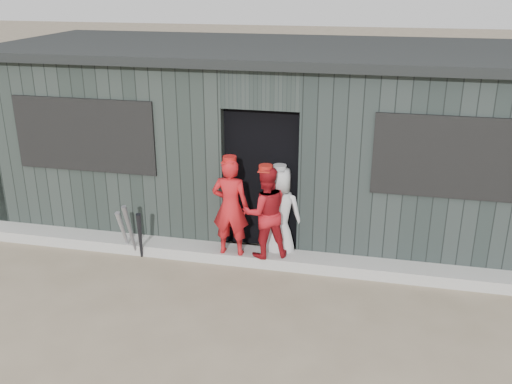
% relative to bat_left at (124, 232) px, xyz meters
% --- Properties ---
extents(ground, '(80.00, 80.00, 0.00)m').
position_rel_bat_left_xyz_m(ground, '(1.78, -1.63, -0.34)').
color(ground, '#746550').
rests_on(ground, ground).
extents(curb, '(8.00, 0.36, 0.15)m').
position_rel_bat_left_xyz_m(curb, '(1.78, 0.19, -0.26)').
color(curb, '#9C9B97').
rests_on(curb, ground).
extents(bat_left, '(0.11, 0.28, 0.67)m').
position_rel_bat_left_xyz_m(bat_left, '(0.00, 0.00, 0.00)').
color(bat_left, '#95949C').
rests_on(bat_left, ground).
extents(bat_mid, '(0.11, 0.28, 0.80)m').
position_rel_bat_left_xyz_m(bat_mid, '(0.13, -0.06, 0.06)').
color(bat_mid, gray).
rests_on(bat_mid, ground).
extents(bat_right, '(0.15, 0.22, 0.69)m').
position_rel_bat_left_xyz_m(bat_right, '(0.26, -0.06, 0.01)').
color(bat_right, black).
rests_on(bat_right, ground).
extents(player_red_left, '(0.48, 0.32, 1.30)m').
position_rel_bat_left_xyz_m(player_red_left, '(1.46, 0.10, 0.46)').
color(player_red_left, red).
rests_on(player_red_left, curb).
extents(player_red_right, '(0.72, 0.65, 1.21)m').
position_rel_bat_left_xyz_m(player_red_right, '(1.91, 0.12, 0.42)').
color(player_red_right, maroon).
rests_on(player_red_right, curb).
extents(player_grey_back, '(0.69, 0.51, 1.28)m').
position_rel_bat_left_xyz_m(player_grey_back, '(2.04, 0.39, 0.30)').
color(player_grey_back, '#BCBCBC').
rests_on(player_grey_back, ground).
extents(dugout, '(8.30, 3.30, 2.62)m').
position_rel_bat_left_xyz_m(dugout, '(1.78, 1.87, 0.95)').
color(dugout, black).
rests_on(dugout, ground).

